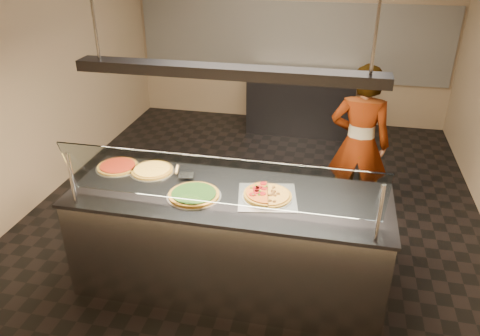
% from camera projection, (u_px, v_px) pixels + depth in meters
% --- Properties ---
extents(ground, '(5.00, 6.00, 0.02)m').
position_uv_depth(ground, '(255.00, 211.00, 5.36)').
color(ground, black).
rests_on(ground, ground).
extents(wall_back, '(5.00, 0.02, 3.00)m').
position_uv_depth(wall_back, '(292.00, 28.00, 7.29)').
color(wall_back, tan).
rests_on(wall_back, ground).
extents(wall_front, '(5.00, 0.02, 3.00)m').
position_uv_depth(wall_front, '(133.00, 277.00, 2.06)').
color(wall_front, tan).
rests_on(wall_front, ground).
extents(wall_left, '(0.02, 6.00, 3.00)m').
position_uv_depth(wall_left, '(34.00, 68.00, 5.15)').
color(wall_left, tan).
rests_on(wall_left, ground).
extents(tile_band, '(4.90, 0.02, 1.20)m').
position_uv_depth(tile_band, '(291.00, 41.00, 7.36)').
color(tile_band, silver).
rests_on(tile_band, wall_back).
extents(serving_counter, '(2.64, 0.94, 0.93)m').
position_uv_depth(serving_counter, '(229.00, 240.00, 4.05)').
color(serving_counter, '#B7B7BC').
rests_on(serving_counter, ground).
extents(sneeze_guard, '(2.40, 0.18, 0.54)m').
position_uv_depth(sneeze_guard, '(217.00, 182.00, 3.40)').
color(sneeze_guard, '#B7B7BC').
rests_on(sneeze_guard, serving_counter).
extents(perforated_tray, '(0.54, 0.54, 0.01)m').
position_uv_depth(perforated_tray, '(267.00, 197.00, 3.78)').
color(perforated_tray, silver).
rests_on(perforated_tray, serving_counter).
extents(half_pizza_pepperoni, '(0.26, 0.41, 0.05)m').
position_uv_depth(half_pizza_pepperoni, '(256.00, 192.00, 3.79)').
color(half_pizza_pepperoni, brown).
rests_on(half_pizza_pepperoni, perforated_tray).
extents(half_pizza_sausage, '(0.26, 0.41, 0.04)m').
position_uv_depth(half_pizza_sausage, '(278.00, 196.00, 3.76)').
color(half_pizza_sausage, brown).
rests_on(half_pizza_sausage, perforated_tray).
extents(pizza_spinach, '(0.45, 0.45, 0.03)m').
position_uv_depth(pizza_spinach, '(194.00, 194.00, 3.80)').
color(pizza_spinach, silver).
rests_on(pizza_spinach, serving_counter).
extents(pizza_cheese, '(0.40, 0.40, 0.03)m').
position_uv_depth(pizza_cheese, '(152.00, 170.00, 4.19)').
color(pizza_cheese, silver).
rests_on(pizza_cheese, serving_counter).
extents(pizza_tomato, '(0.39, 0.39, 0.03)m').
position_uv_depth(pizza_tomato, '(118.00, 166.00, 4.26)').
color(pizza_tomato, silver).
rests_on(pizza_tomato, serving_counter).
extents(pizza_spatula, '(0.22, 0.22, 0.02)m').
position_uv_depth(pizza_spatula, '(181.00, 171.00, 4.13)').
color(pizza_spatula, '#B7B7BC').
rests_on(pizza_spatula, pizza_spinach).
extents(prep_table, '(1.65, 0.74, 0.93)m').
position_uv_depth(prep_table, '(301.00, 101.00, 7.32)').
color(prep_table, '#2C2C30').
rests_on(prep_table, ground).
extents(worker, '(0.65, 0.45, 1.72)m').
position_uv_depth(worker, '(359.00, 145.00, 4.89)').
color(worker, '#2B2934').
rests_on(worker, ground).
extents(heat_lamp_housing, '(2.30, 0.18, 0.08)m').
position_uv_depth(heat_lamp_housing, '(227.00, 72.00, 3.37)').
color(heat_lamp_housing, '#2C2C30').
rests_on(heat_lamp_housing, ceiling).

